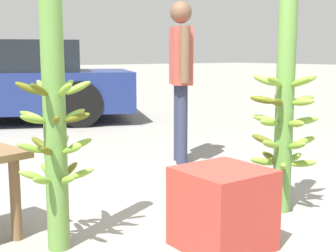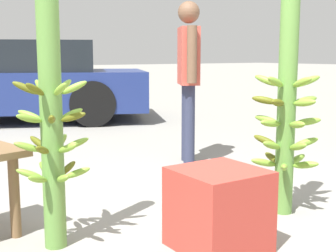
# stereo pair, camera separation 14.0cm
# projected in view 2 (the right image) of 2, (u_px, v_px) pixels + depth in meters

# --- Properties ---
(ground_plane) EXTENTS (80.00, 80.00, 0.00)m
(ground_plane) POSITION_uv_depth(u_px,v_px,m) (220.00, 245.00, 2.58)
(ground_plane) COLOR gray
(banana_stalk_left) EXTENTS (0.40, 0.40, 1.44)m
(banana_stalk_left) POSITION_uv_depth(u_px,v_px,m) (51.00, 119.00, 2.46)
(banana_stalk_left) COLOR #5B8C3D
(banana_stalk_left) RESTS_ON ground_plane
(banana_stalk_center) EXTENTS (0.45, 0.45, 1.39)m
(banana_stalk_center) POSITION_uv_depth(u_px,v_px,m) (286.00, 113.00, 3.02)
(banana_stalk_center) COLOR #5B8C3D
(banana_stalk_center) RESTS_ON ground_plane
(vendor_person) EXTENTS (0.35, 0.54, 1.53)m
(vendor_person) POSITION_uv_depth(u_px,v_px,m) (188.00, 68.00, 4.43)
(vendor_person) COLOR #2D334C
(vendor_person) RESTS_ON ground_plane
(parked_car) EXTENTS (4.65, 3.43, 1.25)m
(parked_car) POSITION_uv_depth(u_px,v_px,m) (9.00, 82.00, 7.33)
(parked_car) COLOR navy
(parked_car) RESTS_ON ground_plane
(produce_crate) EXTENTS (0.44, 0.44, 0.44)m
(produce_crate) POSITION_uv_depth(u_px,v_px,m) (218.00, 209.00, 2.51)
(produce_crate) COLOR #B2382D
(produce_crate) RESTS_ON ground_plane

